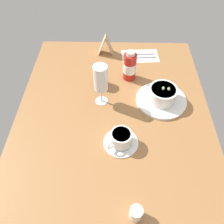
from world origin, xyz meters
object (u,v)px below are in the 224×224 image
at_px(porridge_bowl, 162,96).
at_px(coffee_cup, 121,139).
at_px(wine_glass, 101,80).
at_px(sauce_bottle_red, 130,66).
at_px(creamer_jug, 136,213).
at_px(cutlery_setting, 139,56).
at_px(menu_card, 106,45).
at_px(jam_jar, 101,80).

distance_m(porridge_bowl, coffee_cup, 0.29).
height_order(coffee_cup, wine_glass, wine_glass).
height_order(wine_glass, sauce_bottle_red, wine_glass).
distance_m(creamer_jug, wine_glass, 0.52).
distance_m(porridge_bowl, cutlery_setting, 0.34).
bearing_deg(menu_card, coffee_cup, -171.99).
height_order(creamer_jug, menu_card, menu_card).
xyz_separation_m(cutlery_setting, creamer_jug, (-0.83, 0.05, 0.02)).
distance_m(porridge_bowl, creamer_jug, 0.52).
distance_m(coffee_cup, sauce_bottle_red, 0.39).
relative_size(coffee_cup, sauce_bottle_red, 0.90).
bearing_deg(porridge_bowl, coffee_cup, 141.38).
bearing_deg(wine_glass, jam_jar, 5.17).
bearing_deg(jam_jar, sauce_bottle_red, -68.30).
height_order(coffee_cup, jam_jar, coffee_cup).
distance_m(wine_glass, menu_card, 0.37).
bearing_deg(porridge_bowl, wine_glass, 91.30).
relative_size(jam_jar, menu_card, 0.60).
bearing_deg(cutlery_setting, porridge_bowl, -166.28).
relative_size(coffee_cup, creamer_jug, 2.39).
height_order(sauce_bottle_red, menu_card, sauce_bottle_red).
height_order(porridge_bowl, cutlery_setting, porridge_bowl).
relative_size(cutlery_setting, jam_jar, 3.30).
bearing_deg(cutlery_setting, wine_glass, 150.80).
xyz_separation_m(porridge_bowl, menu_card, (0.35, 0.26, 0.02)).
bearing_deg(coffee_cup, creamer_jug, -170.10).
height_order(porridge_bowl, coffee_cup, porridge_bowl).
relative_size(porridge_bowl, coffee_cup, 1.65).
xyz_separation_m(wine_glass, jam_jar, (0.11, 0.01, -0.10)).
distance_m(sauce_bottle_red, menu_card, 0.23).
relative_size(wine_glass, sauce_bottle_red, 1.29).
relative_size(creamer_jug, jam_jar, 0.92).
bearing_deg(wine_glass, porridge_bowl, -88.70).
bearing_deg(jam_jar, cutlery_setting, -40.73).
distance_m(wine_glass, sauce_bottle_red, 0.21).
xyz_separation_m(porridge_bowl, coffee_cup, (-0.23, 0.18, -0.00)).
relative_size(porridge_bowl, jam_jar, 3.63).
relative_size(porridge_bowl, menu_card, 2.16).
height_order(porridge_bowl, sauce_bottle_red, sauce_bottle_red).
relative_size(porridge_bowl, creamer_jug, 3.95).
distance_m(wine_glass, jam_jar, 0.15).
height_order(creamer_jug, wine_glass, wine_glass).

